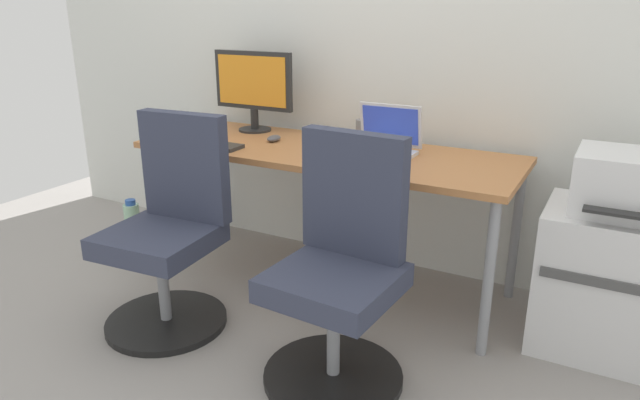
% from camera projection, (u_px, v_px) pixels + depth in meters
% --- Properties ---
extents(ground_plane, '(5.28, 5.28, 0.00)m').
position_uv_depth(ground_plane, '(324.00, 280.00, 3.03)').
color(ground_plane, gray).
extents(back_wall, '(4.40, 0.04, 2.60)m').
position_uv_depth(back_wall, '(363.00, 20.00, 2.95)').
color(back_wall, silver).
rests_on(back_wall, ground).
extents(desk, '(1.88, 0.67, 0.71)m').
position_uv_depth(desk, '(325.00, 161.00, 2.82)').
color(desk, '#B77542').
rests_on(desk, ground).
extents(office_chair_left, '(0.54, 0.54, 0.94)m').
position_uv_depth(office_chair_left, '(170.00, 233.00, 2.52)').
color(office_chair_left, black).
rests_on(office_chair_left, ground).
extents(office_chair_right, '(0.54, 0.54, 0.94)m').
position_uv_depth(office_chair_right, '(341.00, 274.00, 2.15)').
color(office_chair_right, black).
rests_on(office_chair_right, ground).
extents(side_cabinet, '(0.55, 0.46, 0.60)m').
position_uv_depth(side_cabinet, '(609.00, 282.00, 2.35)').
color(side_cabinet, silver).
rests_on(side_cabinet, ground).
extents(printer, '(0.38, 0.40, 0.24)m').
position_uv_depth(printer, '(627.00, 184.00, 2.21)').
color(printer, silver).
rests_on(printer, side_cabinet).
extents(water_bottle_on_floor, '(0.09, 0.09, 0.31)m').
position_uv_depth(water_bottle_on_floor, '(133.00, 226.00, 3.36)').
color(water_bottle_on_floor, '#A5D8B2').
rests_on(water_bottle_on_floor, ground).
extents(desktop_monitor, '(0.48, 0.18, 0.43)m').
position_uv_depth(desktop_monitor, '(253.00, 85.00, 3.12)').
color(desktop_monitor, '#262626').
rests_on(desktop_monitor, desk).
extents(open_laptop, '(0.31, 0.27, 0.22)m').
position_uv_depth(open_laptop, '(384.00, 142.00, 2.70)').
color(open_laptop, silver).
rests_on(open_laptop, desk).
extents(keyboard_by_monitor, '(0.34, 0.12, 0.02)m').
position_uv_depth(keyboard_by_monitor, '(210.00, 145.00, 2.84)').
color(keyboard_by_monitor, '#2D2D2D').
rests_on(keyboard_by_monitor, desk).
extents(keyboard_by_laptop, '(0.34, 0.12, 0.02)m').
position_uv_depth(keyboard_by_laptop, '(352.00, 166.00, 2.46)').
color(keyboard_by_laptop, '#B7B7B7').
rests_on(keyboard_by_laptop, desk).
extents(mouse_by_monitor, '(0.06, 0.10, 0.03)m').
position_uv_depth(mouse_by_monitor, '(219.00, 133.00, 3.08)').
color(mouse_by_monitor, silver).
rests_on(mouse_by_monitor, desk).
extents(mouse_by_laptop, '(0.06, 0.10, 0.03)m').
position_uv_depth(mouse_by_laptop, '(274.00, 138.00, 2.95)').
color(mouse_by_laptop, '#515156').
rests_on(mouse_by_laptop, desk).
extents(coffee_mug, '(0.08, 0.08, 0.09)m').
position_uv_depth(coffee_mug, '(181.00, 125.00, 3.13)').
color(coffee_mug, green).
rests_on(coffee_mug, desk).
extents(pen_cup, '(0.07, 0.07, 0.10)m').
position_uv_depth(pen_cup, '(362.00, 130.00, 2.97)').
color(pen_cup, slate).
rests_on(pen_cup, desk).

